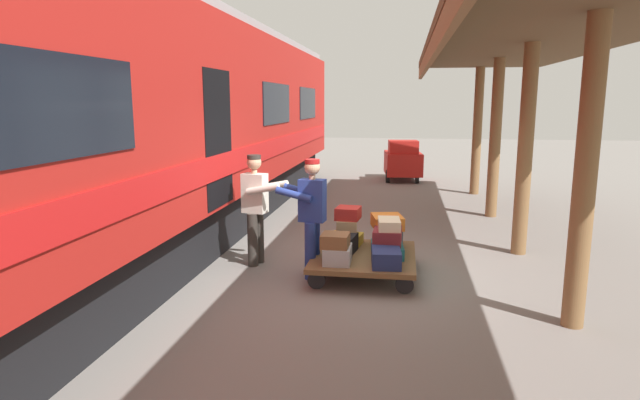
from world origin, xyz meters
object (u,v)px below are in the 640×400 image
(luggage_cart, at_px, (364,257))
(suitcase_gray_aluminum, at_px, (338,255))
(suitcase_teal_softside, at_px, (387,250))
(baggage_tug, at_px, (403,161))
(suitcase_black_hardshell, at_px, (342,245))
(suitcase_yellow_case, at_px, (345,240))
(suitcase_red_plastic, at_px, (348,213))
(suitcase_slate_roller, at_px, (388,237))
(suitcase_tan_vintage, at_px, (347,227))
(suitcase_brown_leather, at_px, (335,240))
(porter_by_door, at_px, (256,206))
(suitcase_maroon_trunk, at_px, (387,237))
(porter_in_overalls, at_px, (311,214))
(suitcase_cream_canvas, at_px, (389,224))
(train_car, at_px, (123,131))
(suitcase_navy_fabric, at_px, (386,257))
(suitcase_orange_carryall, at_px, (387,222))

(luggage_cart, height_order, suitcase_gray_aluminum, suitcase_gray_aluminum)
(suitcase_teal_softside, bearing_deg, baggage_tug, -91.00)
(suitcase_gray_aluminum, distance_m, suitcase_black_hardshell, 0.47)
(suitcase_black_hardshell, xyz_separation_m, suitcase_teal_softside, (-0.66, 0.00, -0.04))
(suitcase_yellow_case, distance_m, suitcase_red_plastic, 0.43)
(suitcase_slate_roller, bearing_deg, suitcase_tan_vintage, -0.08)
(suitcase_brown_leather, relative_size, suitcase_tan_vintage, 0.73)
(suitcase_tan_vintage, height_order, baggage_tug, baggage_tug)
(porter_by_door, bearing_deg, suitcase_teal_softside, 172.32)
(suitcase_maroon_trunk, relative_size, porter_in_overalls, 0.32)
(luggage_cart, bearing_deg, suitcase_gray_aluminum, 55.03)
(suitcase_tan_vintage, xyz_separation_m, suitcase_cream_canvas, (-0.66, 0.49, 0.18))
(suitcase_red_plastic, xyz_separation_m, porter_in_overalls, (0.46, 0.62, 0.10))
(train_car, distance_m, porter_in_overalls, 3.14)
(suitcase_gray_aluminum, relative_size, suitcase_navy_fabric, 0.81)
(suitcase_orange_carryall, xyz_separation_m, suitcase_tan_vintage, (0.61, -0.01, -0.10))
(suitcase_slate_roller, relative_size, suitcase_red_plastic, 1.22)
(suitcase_red_plastic, bearing_deg, suitcase_orange_carryall, -177.48)
(suitcase_navy_fabric, bearing_deg, porter_in_overalls, -14.86)
(suitcase_red_plastic, bearing_deg, suitcase_navy_fabric, 124.00)
(baggage_tug, bearing_deg, suitcase_maroon_trunk, 89.01)
(luggage_cart, bearing_deg, suitcase_orange_carryall, -123.67)
(suitcase_orange_carryall, bearing_deg, suitcase_yellow_case, -0.70)
(suitcase_gray_aluminum, xyz_separation_m, porter_by_door, (1.35, -0.74, 0.50))
(suitcase_gray_aluminum, height_order, suitcase_orange_carryall, suitcase_orange_carryall)
(luggage_cart, distance_m, suitcase_gray_aluminum, 0.60)
(porter_in_overalls, height_order, baggage_tug, porter_in_overalls)
(suitcase_slate_roller, distance_m, suitcase_orange_carryall, 0.24)
(suitcase_brown_leather, bearing_deg, suitcase_slate_roller, -125.56)
(train_car, distance_m, suitcase_tan_vintage, 3.68)
(suitcase_yellow_case, bearing_deg, porter_in_overalls, 57.53)
(porter_in_overalls, relative_size, baggage_tug, 0.94)
(luggage_cart, relative_size, suitcase_red_plastic, 4.57)
(suitcase_slate_roller, height_order, suitcase_maroon_trunk, suitcase_maroon_trunk)
(suitcase_cream_canvas, relative_size, porter_by_door, 0.28)
(train_car, bearing_deg, suitcase_yellow_case, -172.97)
(suitcase_maroon_trunk, distance_m, porter_by_door, 2.05)
(train_car, xyz_separation_m, suitcase_brown_leather, (-3.30, 0.55, -1.43))
(suitcase_orange_carryall, distance_m, suitcase_maroon_trunk, 0.49)
(train_car, bearing_deg, porter_by_door, -173.96)
(suitcase_gray_aluminum, height_order, suitcase_black_hardshell, suitcase_black_hardshell)
(suitcase_gray_aluminum, bearing_deg, train_car, -9.07)
(luggage_cart, relative_size, porter_in_overalls, 1.01)
(suitcase_teal_softside, relative_size, suitcase_tan_vintage, 1.23)
(suitcase_black_hardshell, distance_m, suitcase_brown_leather, 0.53)
(luggage_cart, bearing_deg, suitcase_brown_leather, 53.87)
(train_car, relative_size, baggage_tug, 11.59)
(suitcase_slate_roller, height_order, baggage_tug, baggage_tug)
(suitcase_navy_fabric, relative_size, suitcase_maroon_trunk, 1.07)
(suitcase_orange_carryall, bearing_deg, suitcase_brown_leather, 55.05)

